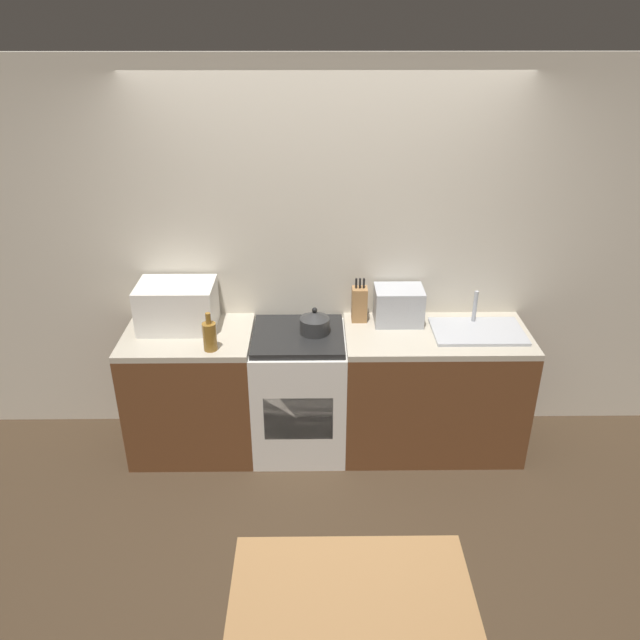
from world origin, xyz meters
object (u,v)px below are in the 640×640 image
at_px(stove_range, 299,391).
at_px(bottle, 210,336).
at_px(microwave, 177,306).
at_px(kettle, 315,322).
at_px(dining_table, 353,626).
at_px(toaster_oven, 399,306).

distance_m(stove_range, bottle, 0.80).
bearing_deg(stove_range, microwave, 172.16).
bearing_deg(bottle, kettle, 18.86).
bearing_deg(stove_range, dining_table, -82.79).
bearing_deg(microwave, dining_table, -63.27).
bearing_deg(kettle, toaster_oven, 14.72).
height_order(kettle, dining_table, kettle).
relative_size(stove_range, microwave, 1.78).
xyz_separation_m(bottle, dining_table, (0.80, -1.78, -0.35)).
bearing_deg(bottle, microwave, 129.10).
height_order(stove_range, dining_table, stove_range).
distance_m(kettle, microwave, 0.92).
relative_size(microwave, dining_table, 0.51).
height_order(kettle, toaster_oven, toaster_oven).
xyz_separation_m(kettle, microwave, (-0.91, 0.09, 0.08)).
height_order(kettle, bottle, bottle).
bearing_deg(kettle, stove_range, -171.27).
bearing_deg(bottle, toaster_oven, 16.96).
bearing_deg(kettle, bottle, -161.14).
relative_size(kettle, toaster_oven, 0.61).
bearing_deg(stove_range, toaster_oven, 13.78).
distance_m(stove_range, kettle, 0.54).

